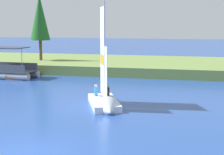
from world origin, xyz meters
TOP-DOWN VIEW (x-y plane):
  - ground_plane at (0.00, 0.00)m, footprint 200.00×200.00m
  - shore_bank at (0.00, 26.91)m, footprint 80.00×12.97m
  - shoreline_tree_left at (-10.67, 25.02)m, footprint 2.14×2.14m
  - wooden_dock at (-9.58, 18.89)m, footprint 1.61×4.07m
  - sailboat at (1.11, 8.23)m, footprint 3.18×4.90m
  - pontoon_boat at (-11.03, 18.12)m, footprint 5.84×2.73m

SIDE VIEW (x-z plane):
  - ground_plane at x=0.00m, z-range 0.00..0.00m
  - wooden_dock at x=-9.58m, z-range 0.00..0.39m
  - sailboat at x=1.11m, z-range -2.95..3.88m
  - shore_bank at x=0.00m, z-range 0.00..0.94m
  - pontoon_boat at x=-11.03m, z-range -0.72..2.09m
  - shoreline_tree_left at x=-10.67m, z-range 2.00..9.11m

